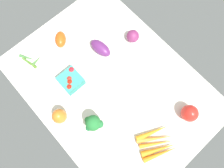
% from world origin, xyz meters
% --- Properties ---
extents(tablecloth, '(1.04, 0.76, 0.02)m').
position_xyz_m(tablecloth, '(0.00, 0.00, 0.01)').
color(tablecloth, silver).
rests_on(tablecloth, ground).
extents(red_onion_near_basket, '(0.07, 0.07, 0.07)m').
position_xyz_m(red_onion_near_basket, '(-0.12, 0.26, 0.05)').
color(red_onion_near_basket, '#7D2B5C').
rests_on(red_onion_near_basket, tablecloth).
extents(bell_pepper_red, '(0.11, 0.11, 0.09)m').
position_xyz_m(bell_pepper_red, '(0.36, 0.17, 0.07)').
color(bell_pepper_red, red).
rests_on(bell_pepper_red, tablecloth).
extents(eggplant, '(0.13, 0.08, 0.06)m').
position_xyz_m(eggplant, '(-0.19, 0.09, 0.05)').
color(eggplant, '#632769').
rests_on(eggplant, tablecloth).
extents(bell_pepper_orange, '(0.10, 0.10, 0.09)m').
position_xyz_m(bell_pepper_orange, '(-0.04, -0.30, 0.07)').
color(bell_pepper_orange, orange).
rests_on(bell_pepper_orange, tablecloth).
extents(broccoli_head, '(0.08, 0.08, 0.12)m').
position_xyz_m(broccoli_head, '(0.09, -0.20, 0.09)').
color(broccoli_head, '#A5C078').
rests_on(broccoli_head, tablecloth).
extents(carrot_bunch, '(0.18, 0.21, 0.03)m').
position_xyz_m(carrot_bunch, '(0.36, -0.04, 0.03)').
color(carrot_bunch, orange).
rests_on(carrot_bunch, tablecloth).
extents(okra_pile, '(0.12, 0.10, 0.02)m').
position_xyz_m(okra_pile, '(-0.39, -0.23, 0.03)').
color(okra_pile, '#55842B').
rests_on(okra_pile, tablecloth).
extents(roma_tomato, '(0.11, 0.10, 0.06)m').
position_xyz_m(roma_tomato, '(-0.37, -0.04, 0.05)').
color(roma_tomato, '#E55015').
rests_on(roma_tomato, tablecloth).
extents(berry_basket, '(0.10, 0.10, 0.07)m').
position_xyz_m(berry_basket, '(-0.15, -0.14, 0.05)').
color(berry_basket, teal).
rests_on(berry_basket, tablecloth).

